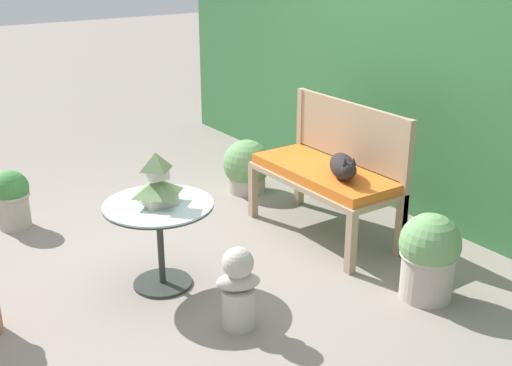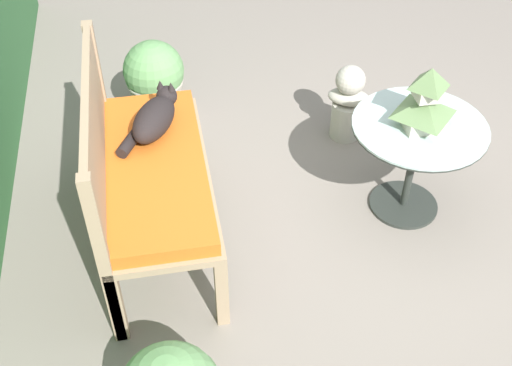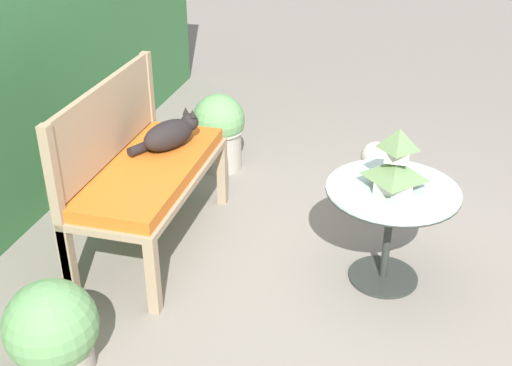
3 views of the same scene
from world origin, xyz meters
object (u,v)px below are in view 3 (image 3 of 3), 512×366
(potted_plant_table_near, at_px, (52,332))
(cat, at_px, (170,134))
(garden_bench, at_px, (151,177))
(pagoda_birdhouse, at_px, (396,164))
(garden_bust, at_px, (373,179))
(patio_table, at_px, (391,209))
(potted_plant_bench_left, at_px, (219,130))

(potted_plant_table_near, bearing_deg, cat, -2.75)
(garden_bench, height_order, pagoda_birdhouse, pagoda_birdhouse)
(garden_bust, relative_size, potted_plant_table_near, 1.07)
(garden_bust, bearing_deg, patio_table, 126.27)
(cat, bearing_deg, potted_plant_bench_left, 26.18)
(cat, distance_m, pagoda_birdhouse, 1.40)
(pagoda_birdhouse, xyz_separation_m, garden_bust, (0.71, 0.15, -0.48))
(pagoda_birdhouse, bearing_deg, patio_table, 0.00)
(garden_bust, distance_m, potted_plant_bench_left, 1.26)
(cat, bearing_deg, potted_plant_table_near, -154.81)
(garden_bench, relative_size, patio_table, 1.75)
(garden_bench, xyz_separation_m, garden_bust, (0.72, -1.25, -0.22))
(garden_bench, xyz_separation_m, patio_table, (0.01, -1.40, -0.01))
(patio_table, distance_m, potted_plant_table_near, 1.84)
(potted_plant_table_near, bearing_deg, patio_table, -51.94)
(pagoda_birdhouse, relative_size, garden_bust, 0.66)
(cat, relative_size, pagoda_birdhouse, 1.18)
(garden_bench, distance_m, garden_bust, 1.46)
(garden_bench, height_order, cat, cat)
(garden_bust, bearing_deg, potted_plant_bench_left, 5.79)
(patio_table, relative_size, potted_plant_bench_left, 1.24)
(garden_bust, xyz_separation_m, potted_plant_table_near, (-1.84, 1.29, -0.03))
(pagoda_birdhouse, bearing_deg, potted_plant_bench_left, 50.32)
(garden_bench, relative_size, potted_plant_table_near, 2.58)
(cat, height_order, potted_plant_bench_left, cat)
(garden_bust, bearing_deg, cat, 45.30)
(garden_bench, xyz_separation_m, pagoda_birdhouse, (0.01, -1.40, 0.27))
(garden_bench, height_order, potted_plant_table_near, garden_bench)
(cat, distance_m, potted_plant_bench_left, 0.94)
(garden_bust, distance_m, potted_plant_table_near, 2.25)
(pagoda_birdhouse, relative_size, potted_plant_table_near, 0.71)
(pagoda_birdhouse, height_order, garden_bust, pagoda_birdhouse)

